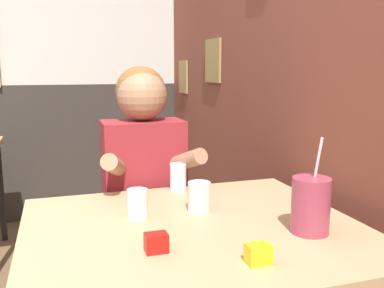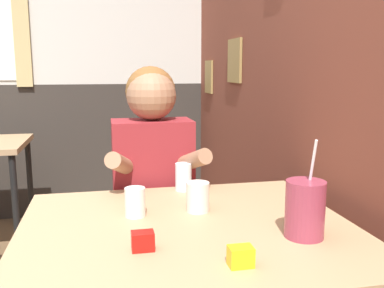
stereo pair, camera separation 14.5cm
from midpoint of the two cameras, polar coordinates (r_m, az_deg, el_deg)
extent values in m
cube|color=brown|center=(2.45, 10.89, 12.69)|extent=(0.06, 4.67, 2.70)
cube|color=olive|center=(2.77, 7.22, 10.95)|extent=(0.02, 0.25, 0.27)
cube|color=olive|center=(3.41, 3.49, 8.92)|extent=(0.02, 0.20, 0.25)
cube|color=#332D28|center=(3.71, -16.45, -0.91)|extent=(5.44, 0.06, 1.10)
cube|color=tan|center=(3.63, -20.76, 14.51)|extent=(0.12, 0.02, 0.93)
cube|color=tan|center=(1.33, 2.60, -11.66)|extent=(1.02, 0.88, 0.04)
cylinder|color=black|center=(1.98, 13.25, -16.27)|extent=(0.04, 0.04, 0.72)
cylinder|color=black|center=(2.85, -21.10, -8.40)|extent=(0.04, 0.04, 0.72)
cylinder|color=black|center=(3.38, -19.62, -5.45)|extent=(0.04, 0.04, 0.72)
cube|color=maroon|center=(1.87, -3.04, -5.31)|extent=(0.34, 0.20, 0.56)
sphere|color=brown|center=(1.83, -3.29, 7.02)|extent=(0.21, 0.21, 0.21)
sphere|color=#9E7051|center=(1.81, -3.16, 6.48)|extent=(0.21, 0.21, 0.21)
cylinder|color=#9E7051|center=(1.69, -6.92, -2.77)|extent=(0.14, 0.27, 0.15)
cylinder|color=#9E7051|center=(1.73, 2.08, -2.38)|extent=(0.14, 0.27, 0.15)
cylinder|color=#99384C|center=(1.28, 18.02, -8.32)|extent=(0.11, 0.11, 0.16)
cylinder|color=white|center=(1.26, 19.01, -2.50)|extent=(0.01, 0.04, 0.14)
cylinder|color=silver|center=(1.68, 1.31, -4.43)|extent=(0.06, 0.06, 0.11)
cylinder|color=silver|center=(1.40, -4.66, -7.77)|extent=(0.07, 0.07, 0.10)
cylinder|color=silver|center=(1.44, 3.67, -7.09)|extent=(0.08, 0.08, 0.10)
cube|color=#B7140F|center=(1.16, -2.96, -12.86)|extent=(0.06, 0.04, 0.05)
cube|color=yellow|center=(1.09, 10.44, -14.61)|extent=(0.06, 0.04, 0.05)
camera|label=1|loc=(0.07, -87.14, 0.51)|focal=40.00mm
camera|label=2|loc=(0.07, 92.86, -0.51)|focal=40.00mm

